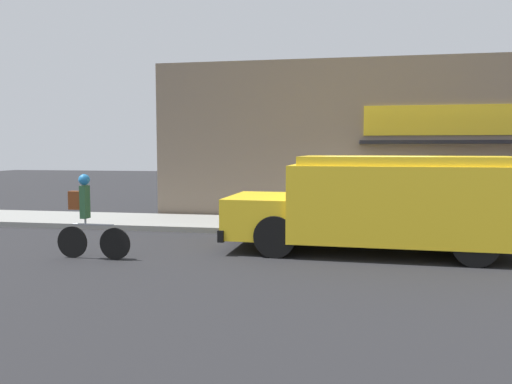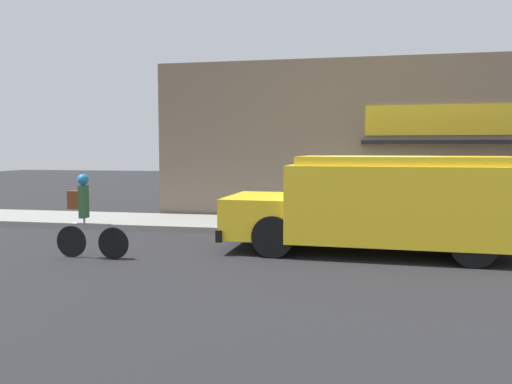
{
  "view_description": "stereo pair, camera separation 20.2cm",
  "coord_description": "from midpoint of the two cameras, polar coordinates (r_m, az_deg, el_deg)",
  "views": [
    {
      "loc": [
        -0.81,
        -12.22,
        2.14
      ],
      "look_at": [
        -2.96,
        -0.2,
        1.1
      ],
      "focal_mm": 35.0,
      "sensor_mm": 36.0,
      "label": 1
    },
    {
      "loc": [
        -0.61,
        -12.18,
        2.14
      ],
      "look_at": [
        -2.96,
        -0.2,
        1.1
      ],
      "focal_mm": 35.0,
      "sensor_mm": 36.0,
      "label": 2
    }
  ],
  "objects": [
    {
      "name": "trash_bin",
      "position": [
        13.82,
        21.84,
        -2.2
      ],
      "size": [
        0.6,
        0.6,
        0.75
      ],
      "color": "#38383D",
      "rests_on": "sidewalk"
    },
    {
      "name": "cyclist",
      "position": [
        10.34,
        -19.28,
        -2.7
      ],
      "size": [
        1.54,
        0.22,
        1.67
      ],
      "rotation": [
        0.0,
        0.0,
        -0.02
      ],
      "color": "black",
      "rests_on": "ground_plane"
    },
    {
      "name": "sidewalk",
      "position": [
        13.6,
        13.04,
        -4.0
      ],
      "size": [
        28.0,
        2.46,
        0.15
      ],
      "color": "gray",
      "rests_on": "ground_plane"
    },
    {
      "name": "storefront",
      "position": [
        14.89,
        13.24,
        5.74
      ],
      "size": [
        13.2,
        0.74,
        4.78
      ],
      "color": "#756656",
      "rests_on": "ground_plane"
    },
    {
      "name": "ground_plane",
      "position": [
        12.4,
        13.32,
        -5.2
      ],
      "size": [
        70.0,
        70.0,
        0.0
      ],
      "primitive_type": "plane",
      "color": "#232326"
    },
    {
      "name": "school_bus",
      "position": [
        10.66,
        14.1,
        -1.1
      ],
      "size": [
        6.09,
        2.87,
        2.0
      ],
      "rotation": [
        0.0,
        0.0,
        -0.04
      ],
      "color": "yellow",
      "rests_on": "ground_plane"
    }
  ]
}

